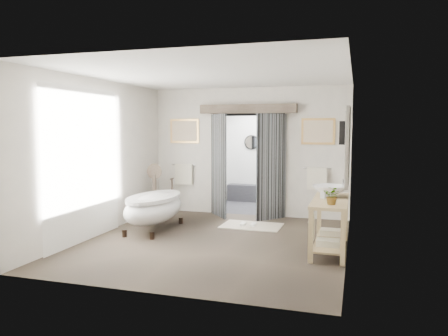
{
  "coord_description": "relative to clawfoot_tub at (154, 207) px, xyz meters",
  "views": [
    {
      "loc": [
        2.37,
        -7.14,
        2.0
      ],
      "look_at": [
        0.0,
        0.6,
        1.25
      ],
      "focal_mm": 35.0,
      "sensor_mm": 36.0,
      "label": 1
    }
  ],
  "objects": [
    {
      "name": "plant",
      "position": [
        3.43,
        -1.02,
        0.54
      ],
      "size": [
        0.31,
        0.3,
        0.28
      ],
      "primitive_type": "imported",
      "rotation": [
        0.0,
        0.0,
        -0.41
      ],
      "color": "gray",
      "rests_on": "vanity"
    },
    {
      "name": "soap_bottle_a",
      "position": [
        3.26,
        -0.44,
        0.48
      ],
      "size": [
        0.1,
        0.1,
        0.17
      ],
      "primitive_type": "imported",
      "rotation": [
        0.0,
        0.0,
        -0.38
      ],
      "color": "gray",
      "rests_on": "vanity"
    },
    {
      "name": "back_wall_dressing",
      "position": [
        1.4,
        1.81,
        1.11
      ],
      "size": [
        3.82,
        0.72,
        2.52
      ],
      "color": "black",
      "rests_on": "ground_plane"
    },
    {
      "name": "basin",
      "position": [
        3.34,
        -0.24,
        0.49
      ],
      "size": [
        0.71,
        0.71,
        0.19
      ],
      "primitive_type": "imported",
      "rotation": [
        0.0,
        0.0,
        -0.33
      ],
      "color": "white",
      "rests_on": "vanity"
    },
    {
      "name": "pedestal_mirror",
      "position": [
        -0.55,
        1.15,
        0.07
      ],
      "size": [
        0.36,
        0.23,
        1.21
      ],
      "color": "#695A4B",
      "rests_on": "ground_plane"
    },
    {
      "name": "vanity",
      "position": [
        3.35,
        -0.5,
        0.05
      ],
      "size": [
        0.57,
        1.6,
        0.85
      ],
      "color": "tan",
      "rests_on": "ground_plane"
    },
    {
      "name": "slippers",
      "position": [
        1.68,
        0.87,
        -0.41
      ],
      "size": [
        0.31,
        0.24,
        0.05
      ],
      "color": "silver",
      "rests_on": "rug"
    },
    {
      "name": "rug",
      "position": [
        1.75,
        0.88,
        -0.44
      ],
      "size": [
        1.21,
        0.82,
        0.01
      ],
      "primitive_type": "cube",
      "rotation": [
        0.0,
        0.0,
        -0.02
      ],
      "color": "beige",
      "rests_on": "ground_plane"
    },
    {
      "name": "ground_plane",
      "position": [
        1.4,
        -0.51,
        -0.45
      ],
      "size": [
        5.0,
        5.0,
        0.0
      ],
      "primitive_type": "plane",
      "color": "#4C4033"
    },
    {
      "name": "soap_bottle_b",
      "position": [
        3.33,
        0.16,
        0.48
      ],
      "size": [
        0.15,
        0.15,
        0.16
      ],
      "primitive_type": "imported",
      "rotation": [
        0.0,
        0.0,
        -0.27
      ],
      "color": "gray",
      "rests_on": "vanity"
    },
    {
      "name": "room_shell",
      "position": [
        1.36,
        -0.64,
        1.41
      ],
      "size": [
        4.52,
        5.02,
        2.91
      ],
      "color": "silver",
      "rests_on": "ground_plane"
    },
    {
      "name": "shower_room",
      "position": [
        1.4,
        3.48,
        0.45
      ],
      "size": [
        2.22,
        2.01,
        2.51
      ],
      "color": "#232227",
      "rests_on": "ground_plane"
    },
    {
      "name": "clawfoot_tub",
      "position": [
        0.0,
        0.0,
        0.0
      ],
      "size": [
        0.85,
        1.89,
        0.92
      ],
      "color": "black",
      "rests_on": "ground_plane"
    }
  ]
}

